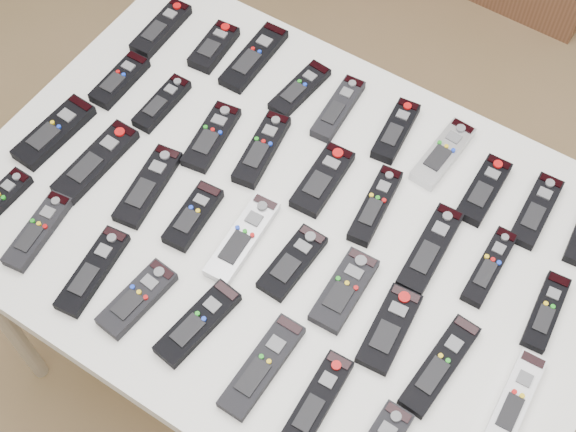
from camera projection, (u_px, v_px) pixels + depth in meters
The scene contains 36 objects.
ground at pixel (319, 396), 2.17m from camera, with size 4.00×4.00×0.00m, color olive.
table at pixel (288, 236), 1.60m from camera, with size 1.25×0.88×0.78m.
remote_0 at pixel (161, 29), 1.80m from camera, with size 0.05×0.17×0.02m, color black.
remote_1 at pixel (214, 47), 1.77m from camera, with size 0.06×0.14×0.02m, color black.
remote_2 at pixel (254, 57), 1.76m from camera, with size 0.06×0.20×0.02m, color black.
remote_3 at pixel (300, 89), 1.71m from camera, with size 0.05×0.16×0.02m, color black.
remote_4 at pixel (338, 109), 1.68m from camera, with size 0.05×0.17×0.02m, color black.
remote_5 at pixel (396, 131), 1.65m from camera, with size 0.05×0.16×0.02m, color black.
remote_6 at pixel (443, 154), 1.62m from camera, with size 0.05×0.17×0.02m, color #B7B7BC.
remote_7 at pixel (484, 190), 1.57m from camera, with size 0.05×0.16×0.02m, color black.
remote_8 at pixel (536, 211), 1.55m from camera, with size 0.05×0.17×0.02m, color black.
remote_10 at pixel (120, 80), 1.72m from camera, with size 0.05×0.15×0.02m, color black.
remote_11 at pixel (162, 103), 1.69m from camera, with size 0.04×0.15×0.02m, color black.
remote_12 at pixel (211, 137), 1.64m from camera, with size 0.06×0.17×0.02m, color black.
remote_13 at pixel (262, 149), 1.63m from camera, with size 0.05×0.18×0.02m, color black.
remote_14 at pixel (323, 179), 1.59m from camera, with size 0.06×0.17×0.02m, color black.
remote_15 at pixel (375, 205), 1.56m from camera, with size 0.04×0.18×0.02m, color black.
remote_16 at pixel (430, 249), 1.50m from camera, with size 0.05×0.20×0.02m, color black.
remote_17 at pixel (489, 267), 1.49m from camera, with size 0.04×0.17×0.02m, color black.
remote_18 at pixel (546, 312), 1.44m from camera, with size 0.04×0.16×0.02m, color black.
remote_19 at pixel (54, 132), 1.65m from camera, with size 0.06×0.19×0.02m, color black.
remote_20 at pixel (96, 161), 1.61m from camera, with size 0.06×0.20×0.02m, color black.
remote_21 at pixel (148, 186), 1.58m from camera, with size 0.06×0.19×0.02m, color black.
remote_22 at pixel (193, 216), 1.54m from camera, with size 0.05×0.15×0.02m, color black.
remote_23 at pixel (242, 239), 1.52m from camera, with size 0.05×0.20×0.02m, color #B7B7BC.
remote_24 at pixel (292, 262), 1.49m from camera, with size 0.06×0.16×0.02m, color black.
remote_25 at pixel (344, 290), 1.46m from camera, with size 0.06×0.16×0.02m, color black.
remote_26 at pixel (389, 329), 1.42m from camera, with size 0.06×0.16×0.02m, color black.
remote_27 at pixel (440, 365), 1.39m from camera, with size 0.05×0.20×0.02m, color black.
remote_28 at pixel (514, 401), 1.35m from camera, with size 0.05×0.18×0.02m, color silver.
remote_30 at pixel (38, 231), 1.53m from camera, with size 0.05×0.17×0.02m, color black.
remote_31 at pixel (93, 271), 1.48m from camera, with size 0.05×0.18×0.02m, color black.
remote_32 at pixel (137, 299), 1.45m from camera, with size 0.06×0.16×0.02m, color black.
remote_33 at pixel (198, 323), 1.43m from camera, with size 0.05×0.18×0.02m, color black.
remote_34 at pixel (262, 366), 1.39m from camera, with size 0.05×0.20×0.02m, color black.
remote_35 at pixel (316, 402), 1.35m from camera, with size 0.05×0.18×0.02m, color black.
Camera 1 is at (0.32, -0.65, 2.11)m, focal length 50.00 mm.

